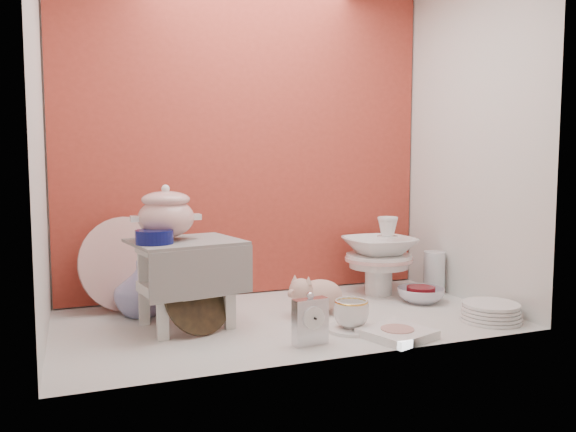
# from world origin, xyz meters

# --- Properties ---
(ground) EXTENTS (1.80, 1.80, 0.00)m
(ground) POSITION_xyz_m (0.00, 0.00, 0.00)
(ground) COLOR silver
(ground) RESTS_ON ground
(niche_shell) EXTENTS (1.86, 1.03, 1.53)m
(niche_shell) POSITION_xyz_m (0.00, 0.18, 0.93)
(niche_shell) COLOR #AF392B
(niche_shell) RESTS_ON ground
(step_stool) EXTENTS (0.45, 0.41, 0.34)m
(step_stool) POSITION_xyz_m (-0.40, 0.04, 0.17)
(step_stool) COLOR silver
(step_stool) RESTS_ON ground
(soup_tureen) EXTENTS (0.33, 0.33, 0.21)m
(soup_tureen) POSITION_xyz_m (-0.46, 0.07, 0.45)
(soup_tureen) COLOR white
(soup_tureen) RESTS_ON step_stool
(cobalt_bowl) EXTENTS (0.18, 0.18, 0.05)m
(cobalt_bowl) POSITION_xyz_m (-0.52, -0.02, 0.36)
(cobalt_bowl) COLOR #0A0F50
(cobalt_bowl) RESTS_ON step_stool
(floral_platter) EXTENTS (0.43, 0.22, 0.40)m
(floral_platter) POSITION_xyz_m (-0.59, 0.38, 0.20)
(floral_platter) COLOR silver
(floral_platter) RESTS_ON ground
(blue_white_vase) EXTENTS (0.26, 0.26, 0.23)m
(blue_white_vase) POSITION_xyz_m (-0.54, 0.26, 0.12)
(blue_white_vase) COLOR white
(blue_white_vase) RESTS_ON ground
(lacquer_tray) EXTENTS (0.31, 0.23, 0.27)m
(lacquer_tray) POSITION_xyz_m (-0.37, -0.06, 0.14)
(lacquer_tray) COLOR black
(lacquer_tray) RESTS_ON ground
(mantel_clock) EXTENTS (0.13, 0.06, 0.18)m
(mantel_clock) POSITION_xyz_m (-0.03, -0.34, 0.09)
(mantel_clock) COLOR silver
(mantel_clock) RESTS_ON ground
(plush_pig) EXTENTS (0.28, 0.22, 0.15)m
(plush_pig) POSITION_xyz_m (0.17, 0.03, 0.08)
(plush_pig) COLOR #C99F8E
(plush_pig) RESTS_ON ground
(teacup_saucer) EXTENTS (0.24, 0.24, 0.01)m
(teacup_saucer) POSITION_xyz_m (0.18, -0.24, 0.01)
(teacup_saucer) COLOR white
(teacup_saucer) RESTS_ON ground
(gold_rim_teacup) EXTENTS (0.17, 0.17, 0.11)m
(gold_rim_teacup) POSITION_xyz_m (0.18, -0.24, 0.07)
(gold_rim_teacup) COLOR white
(gold_rim_teacup) RESTS_ON teacup_saucer
(lattice_dish) EXTENTS (0.28, 0.28, 0.03)m
(lattice_dish) POSITION_xyz_m (0.29, -0.38, 0.02)
(lattice_dish) COLOR white
(lattice_dish) RESTS_ON ground
(dinner_plate_stack) EXTENTS (0.25, 0.25, 0.07)m
(dinner_plate_stack) POSITION_xyz_m (0.76, -0.33, 0.04)
(dinner_plate_stack) COLOR white
(dinner_plate_stack) RESTS_ON ground
(crystal_bowl) EXTENTS (0.26, 0.26, 0.07)m
(crystal_bowl) POSITION_xyz_m (0.68, 0.04, 0.03)
(crystal_bowl) COLOR silver
(crystal_bowl) RESTS_ON ground
(clear_glass_vase) EXTENTS (0.13, 0.13, 0.21)m
(clear_glass_vase) POSITION_xyz_m (0.84, 0.16, 0.10)
(clear_glass_vase) COLOR silver
(clear_glass_vase) RESTS_ON ground
(porcelain_tower) EXTENTS (0.43, 0.43, 0.38)m
(porcelain_tower) POSITION_xyz_m (0.58, 0.25, 0.19)
(porcelain_tower) COLOR white
(porcelain_tower) RESTS_ON ground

